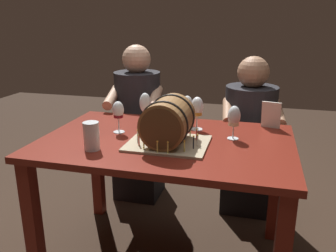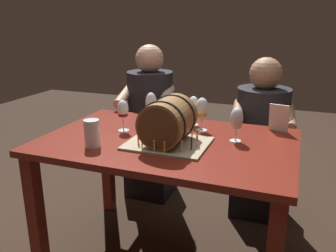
{
  "view_description": "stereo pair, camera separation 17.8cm",
  "coord_description": "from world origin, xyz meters",
  "views": [
    {
      "loc": [
        0.46,
        -1.73,
        1.39
      ],
      "look_at": [
        0.03,
        -0.08,
        0.86
      ],
      "focal_mm": 37.54,
      "sensor_mm": 36.0,
      "label": 1
    },
    {
      "loc": [
        0.63,
        -1.67,
        1.39
      ],
      "look_at": [
        0.03,
        -0.08,
        0.86
      ],
      "focal_mm": 37.54,
      "sensor_mm": 36.0,
      "label": 2
    }
  ],
  "objects": [
    {
      "name": "wine_glass_empty",
      "position": [
        -0.18,
        0.2,
        0.9
      ],
      "size": [
        0.07,
        0.07,
        0.2
      ],
      "color": "white",
      "rests_on": "dining_table"
    },
    {
      "name": "wine_glass_white",
      "position": [
        0.35,
        0.1,
        0.88
      ],
      "size": [
        0.07,
        0.07,
        0.18
      ],
      "color": "white",
      "rests_on": "dining_table"
    },
    {
      "name": "beer_pint",
      "position": [
        -0.32,
        -0.24,
        0.82
      ],
      "size": [
        0.08,
        0.08,
        0.14
      ],
      "color": "white",
      "rests_on": "dining_table"
    },
    {
      "name": "person_seated_left",
      "position": [
        -0.42,
        0.72,
        0.56
      ],
      "size": [
        0.42,
        0.51,
        1.2
      ],
      "color": "black",
      "rests_on": "ground"
    },
    {
      "name": "wine_glass_rose",
      "position": [
        0.05,
        0.3,
        0.87
      ],
      "size": [
        0.07,
        0.07,
        0.18
      ],
      "color": "white",
      "rests_on": "dining_table"
    },
    {
      "name": "dining_table",
      "position": [
        0.0,
        0.0,
        0.64
      ],
      "size": [
        1.34,
        0.88,
        0.76
      ],
      "color": "maroon",
      "rests_on": "ground"
    },
    {
      "name": "wine_glass_amber",
      "position": [
        0.13,
        0.21,
        0.89
      ],
      "size": [
        0.07,
        0.07,
        0.2
      ],
      "color": "white",
      "rests_on": "dining_table"
    },
    {
      "name": "wine_glass_red",
      "position": [
        -0.29,
        0.05,
        0.88
      ],
      "size": [
        0.07,
        0.07,
        0.18
      ],
      "color": "white",
      "rests_on": "dining_table"
    },
    {
      "name": "person_seated_right",
      "position": [
        0.42,
        0.72,
        0.54
      ],
      "size": [
        0.43,
        0.51,
        1.14
      ],
      "color": "black",
      "rests_on": "ground"
    },
    {
      "name": "menu_card",
      "position": [
        0.54,
        0.35,
        0.84
      ],
      "size": [
        0.11,
        0.05,
        0.16
      ],
      "primitive_type": "cube",
      "rotation": [
        0.11,
        0.0,
        -0.2
      ],
      "color": "silver",
      "rests_on": "dining_table"
    },
    {
      "name": "barrel_cake",
      "position": [
        0.03,
        -0.08,
        0.87
      ],
      "size": [
        0.41,
        0.33,
        0.25
      ],
      "color": "tan",
      "rests_on": "dining_table"
    }
  ]
}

